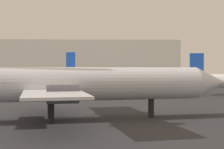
# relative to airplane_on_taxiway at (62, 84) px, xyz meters

# --- Properties ---
(airplane_on_taxiway) EXTENTS (36.32, 22.45, 11.42)m
(airplane_on_taxiway) POSITION_rel_airplane_on_taxiway_xyz_m (0.00, 0.00, 0.00)
(airplane_on_taxiway) COLOR silver
(airplane_on_taxiway) RESTS_ON ground_plane
(airplane_far_right) EXTENTS (30.79, 22.76, 9.77)m
(airplane_far_right) POSITION_rel_airplane_on_taxiway_xyz_m (6.88, 58.70, -0.45)
(airplane_far_right) COLOR silver
(airplane_far_right) RESTS_ON ground_plane
(terminal_building) EXTENTS (66.86, 25.22, 15.00)m
(terminal_building) POSITION_rel_airplane_on_taxiway_xyz_m (-2.35, 92.35, 3.85)
(terminal_building) COLOR beige
(terminal_building) RESTS_ON ground_plane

